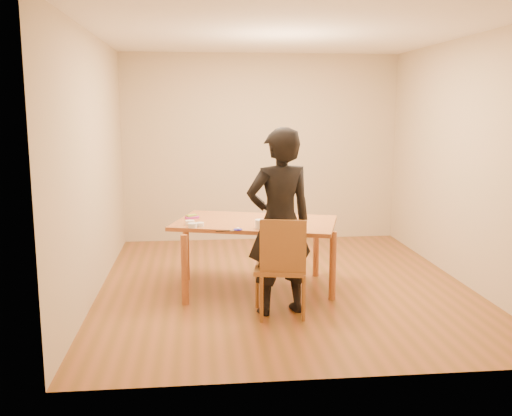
{
  "coord_description": "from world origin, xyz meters",
  "views": [
    {
      "loc": [
        -0.93,
        -6.03,
        1.94
      ],
      "look_at": [
        -0.33,
        -0.18,
        0.9
      ],
      "focal_mm": 40.0,
      "sensor_mm": 36.0,
      "label": 1
    }
  ],
  "objects": [
    {
      "name": "room_shell",
      "position": [
        0.0,
        0.34,
        1.35
      ],
      "size": [
        4.0,
        4.5,
        2.7
      ],
      "color": "brown",
      "rests_on": "ground"
    },
    {
      "name": "spatula",
      "position": [
        -0.7,
        -0.61,
        0.75
      ],
      "size": [
        0.14,
        0.04,
        0.01
      ],
      "primitive_type": "cube",
      "rotation": [
        0.0,
        0.0,
        0.21
      ],
      "color": "black",
      "rests_on": "dining_table"
    },
    {
      "name": "ramekin_multi",
      "position": [
        -0.99,
        -0.39,
        0.77
      ],
      "size": [
        0.09,
        0.09,
        0.04
      ],
      "primitive_type": "cylinder",
      "color": "white",
      "rests_on": "dining_table"
    },
    {
      "name": "frosting_tub",
      "position": [
        -0.32,
        -0.51,
        0.8
      ],
      "size": [
        0.1,
        0.1,
        0.09
      ],
      "primitive_type": "cylinder",
      "color": "white",
      "rests_on": "dining_table"
    },
    {
      "name": "frosting_lid",
      "position": [
        -0.54,
        -0.55,
        0.75
      ],
      "size": [
        0.09,
        0.09,
        0.01
      ],
      "primitive_type": "cylinder",
      "color": "#191798",
      "rests_on": "dining_table"
    },
    {
      "name": "ramekin_yellow",
      "position": [
        -1.02,
        -0.25,
        0.77
      ],
      "size": [
        0.09,
        0.09,
        0.04
      ],
      "primitive_type": "cylinder",
      "color": "white",
      "rests_on": "dining_table"
    },
    {
      "name": "cake",
      "position": [
        -0.08,
        -0.04,
        0.8
      ],
      "size": [
        0.19,
        0.19,
        0.06
      ],
      "primitive_type": "cylinder",
      "color": "white",
      "rests_on": "cake_plate"
    },
    {
      "name": "candy_box_green",
      "position": [
        -1.0,
        0.09,
        0.78
      ],
      "size": [
        0.13,
        0.11,
        0.02
      ],
      "primitive_type": "cube",
      "rotation": [
        0.0,
        0.0,
        0.56
      ],
      "color": "green",
      "rests_on": "candy_box_pink"
    },
    {
      "name": "frosting_dome",
      "position": [
        -0.08,
        -0.04,
        0.85
      ],
      "size": [
        0.19,
        0.19,
        0.03
      ],
      "primitive_type": "ellipsoid",
      "color": "white",
      "rests_on": "cake"
    },
    {
      "name": "candy_box_pink",
      "position": [
        -1.0,
        0.09,
        0.76
      ],
      "size": [
        0.16,
        0.11,
        0.02
      ],
      "primitive_type": "cube",
      "rotation": [
        0.0,
        0.0,
        0.32
      ],
      "color": "#D832AD",
      "rests_on": "dining_table"
    },
    {
      "name": "person",
      "position": [
        -0.18,
        -0.86,
        0.88
      ],
      "size": [
        0.73,
        0.56,
        1.77
      ],
      "primitive_type": "imported",
      "rotation": [
        0.0,
        0.0,
        3.38
      ],
      "color": "black",
      "rests_on": "floor"
    },
    {
      "name": "ramekin_green",
      "position": [
        -0.92,
        -0.35,
        0.77
      ],
      "size": [
        0.08,
        0.08,
        0.04
      ],
      "primitive_type": "cylinder",
      "color": "white",
      "rests_on": "dining_table"
    },
    {
      "name": "dining_table",
      "position": [
        -0.33,
        -0.13,
        0.73
      ],
      "size": [
        1.87,
        1.43,
        0.04
      ],
      "primitive_type": "cube",
      "rotation": [
        0.0,
        0.0,
        -0.3
      ],
      "color": "brown",
      "rests_on": "floor"
    },
    {
      "name": "dining_chair",
      "position": [
        -0.18,
        -0.91,
        0.45
      ],
      "size": [
        0.54,
        0.54,
        0.04
      ],
      "primitive_type": "cube",
      "rotation": [
        0.0,
        0.0,
        -0.2
      ],
      "color": "brown",
      "rests_on": "floor"
    },
    {
      "name": "frosting_dollop",
      "position": [
        -0.54,
        -0.55,
        0.77
      ],
      "size": [
        0.04,
        0.04,
        0.02
      ],
      "primitive_type": "ellipsoid",
      "color": "white",
      "rests_on": "frosting_lid"
    },
    {
      "name": "cake_plate",
      "position": [
        -0.08,
        -0.04,
        0.76
      ],
      "size": [
        0.26,
        0.26,
        0.02
      ],
      "primitive_type": "cylinder",
      "color": "#A90B0B",
      "rests_on": "dining_table"
    }
  ]
}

